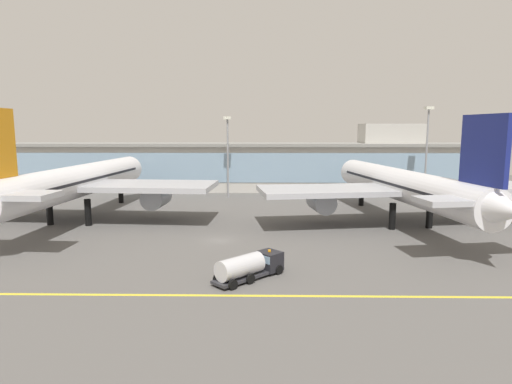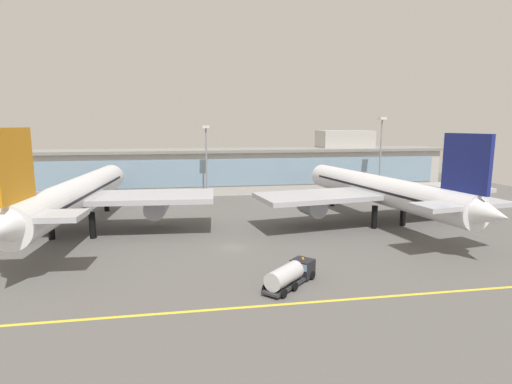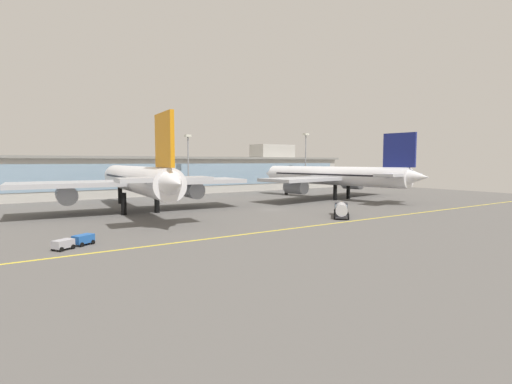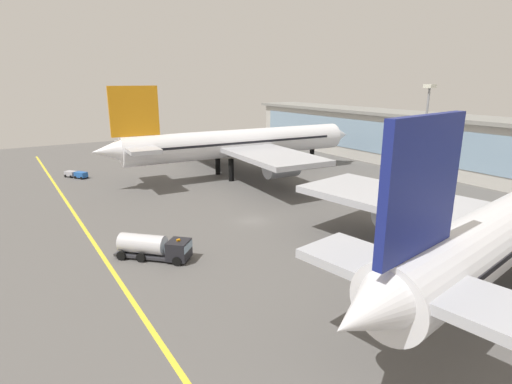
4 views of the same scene
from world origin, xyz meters
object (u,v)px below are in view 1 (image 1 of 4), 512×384
Objects in this scene: airliner_near_right at (403,186)px; airliner_near_left at (77,182)px; fuel_tanker_truck at (251,265)px; apron_light_mast_west at (427,138)px; apron_light_mast_centre at (228,143)px.

airliner_near_left is at bearing 79.27° from airliner_near_right.
airliner_near_left is 44.63m from fuel_tanker_truck.
fuel_tanker_truck is (-25.73, -28.42, -5.25)m from airliner_near_right.
apron_light_mast_west is 47.71m from apron_light_mast_centre.
apron_light_mast_centre is at bearing 52.20° from fuel_tanker_truck.
fuel_tanker_truck is 71.50m from apron_light_mast_west.
airliner_near_right is 45.67m from apron_light_mast_centre.
fuel_tanker_truck is (32.32, -30.27, -5.59)m from airliner_near_left.
airliner_near_left reaches higher than fuel_tanker_truck.
apron_light_mast_centre reaches higher than airliner_near_left.
fuel_tanker_truck is 60.83m from apron_light_mast_centre.
airliner_near_right is 38.69m from fuel_tanker_truck.
apron_light_mast_west is at bearing -35.46° from airliner_near_right.
apron_light_mast_west is at bearing 10.13° from fuel_tanker_truck.
airliner_near_left is 38.73m from apron_light_mast_centre.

